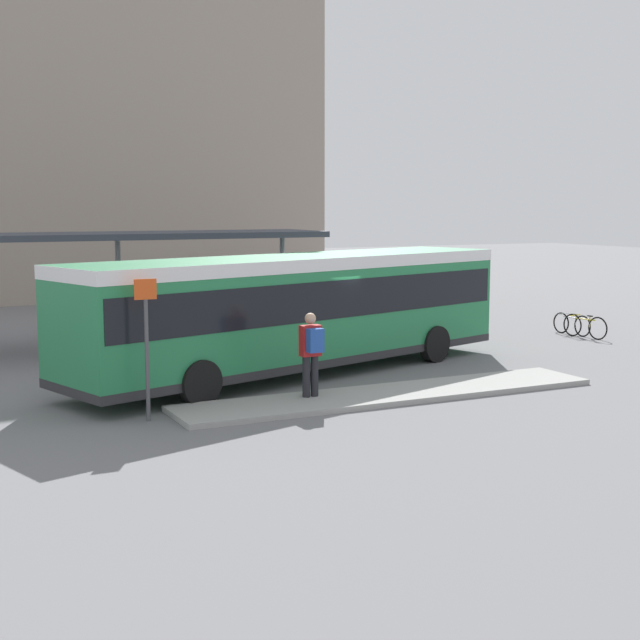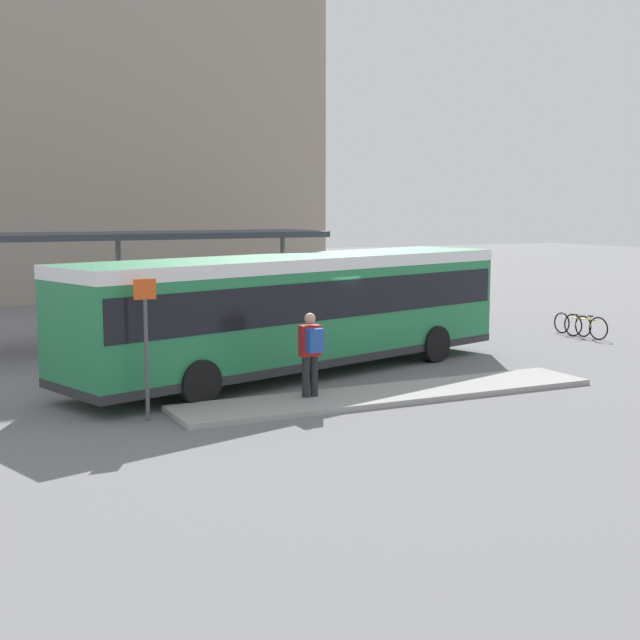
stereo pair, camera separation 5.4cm
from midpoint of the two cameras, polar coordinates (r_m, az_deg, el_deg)
ground_plane at (r=22.39m, az=-1.50°, el=-3.48°), size 120.00×120.00×0.00m
curb_island at (r=19.78m, az=4.46°, el=-4.77°), size 9.86×1.80×0.12m
city_bus at (r=22.14m, az=-1.50°, el=0.96°), size 12.71×6.12×2.97m
pedestrian_waiting at (r=18.99m, az=-0.64°, el=-1.88°), size 0.45×0.47×1.81m
bicycle_yellow at (r=29.67m, az=16.55°, el=-0.39°), size 0.48×1.73×0.75m
bicycle_white at (r=30.24m, az=15.76°, el=-0.25°), size 0.48×1.64×0.71m
station_shelter at (r=27.07m, az=-12.90°, el=5.16°), size 12.53×3.06×3.41m
potted_planter_near_shelter at (r=25.33m, az=-9.40°, el=-0.68°), size 0.92×0.92×1.37m
platform_sign at (r=17.61m, az=-11.12°, el=-1.43°), size 0.44×0.08×2.80m
station_building at (r=47.42m, az=-15.87°, el=13.68°), size 21.48×14.30×19.35m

